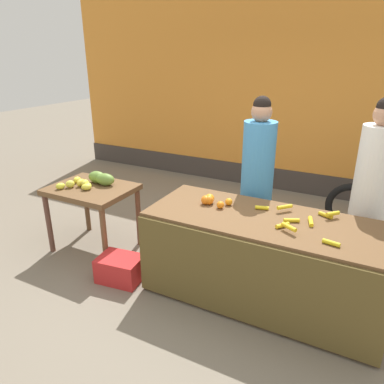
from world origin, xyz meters
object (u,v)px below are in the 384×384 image
object	(u,v)px
vendor_woman_white_shirt	(370,195)
produce_crate	(120,269)
produce_sack	(180,214)
vendor_woman_blue_shirt	(257,182)

from	to	relation	value
vendor_woman_white_shirt	produce_crate	xyz separation A→B (m)	(-2.16, -1.16, -0.80)
produce_crate	produce_sack	world-z (taller)	produce_sack
vendor_woman_blue_shirt	vendor_woman_white_shirt	bearing A→B (deg)	4.46
vendor_woman_blue_shirt	produce_crate	xyz separation A→B (m)	(-1.06, -1.07, -0.78)
produce_sack	vendor_woman_white_shirt	bearing A→B (deg)	-1.13
vendor_woman_blue_shirt	produce_sack	bearing A→B (deg)	172.86
produce_sack	vendor_woman_blue_shirt	bearing A→B (deg)	-7.14
vendor_woman_blue_shirt	produce_sack	distance (m)	1.21
vendor_woman_white_shirt	produce_crate	bearing A→B (deg)	-151.74
vendor_woman_blue_shirt	vendor_woman_white_shirt	world-z (taller)	vendor_woman_white_shirt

